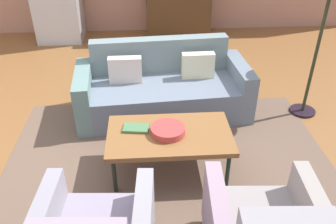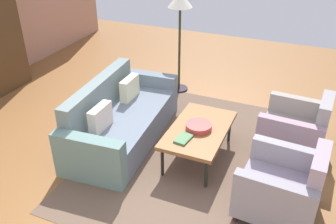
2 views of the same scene
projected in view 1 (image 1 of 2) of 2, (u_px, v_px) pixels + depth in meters
The scene contains 6 objects.
ground_plane at pixel (136, 134), 4.14m from camera, with size 10.99×10.99×0.00m, color brown.
area_rug at pixel (169, 165), 3.67m from camera, with size 3.40×2.60×0.01m, color brown.
couch at pixel (162, 89), 4.48m from camera, with size 2.16×1.05×0.86m.
coffee_table at pixel (170, 136), 3.41m from camera, with size 1.20×0.70×0.45m.
fruit_bowl at pixel (168, 130), 3.37m from camera, with size 0.33×0.33×0.07m, color #B03B38.
book_stack at pixel (136, 128), 3.44m from camera, with size 0.27×0.18×0.03m.
Camera 1 is at (0.15, -3.38, 2.44)m, focal length 37.79 mm.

